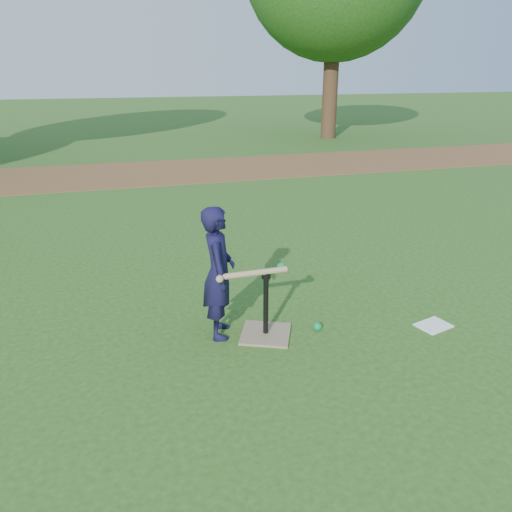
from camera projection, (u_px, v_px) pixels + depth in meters
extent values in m
plane|color=#285116|center=(227.00, 321.00, 4.72)|extent=(80.00, 80.00, 0.00)
cube|color=brown|center=(150.00, 173.00, 11.44)|extent=(24.00, 3.00, 0.01)
imported|color=black|center=(219.00, 273.00, 4.30)|extent=(0.37, 0.48, 1.18)
sphere|color=#0C8542|center=(317.00, 327.00, 4.54)|extent=(0.08, 0.08, 0.08)
cube|color=white|center=(433.00, 325.00, 4.63)|extent=(0.35, 0.30, 0.01)
cube|color=#8E755A|center=(266.00, 334.00, 4.48)|extent=(0.57, 0.57, 0.02)
cylinder|color=black|center=(266.00, 305.00, 4.38)|extent=(0.05, 0.05, 0.55)
cylinder|color=black|center=(266.00, 275.00, 4.28)|extent=(0.08, 0.08, 0.06)
cylinder|color=tan|center=(253.00, 273.00, 4.21)|extent=(0.60, 0.06, 0.05)
sphere|color=tan|center=(220.00, 279.00, 4.10)|extent=(0.06, 0.06, 0.06)
sphere|color=#0C8542|center=(281.00, 267.00, 4.35)|extent=(0.08, 0.08, 0.08)
cylinder|color=#382316|center=(330.00, 86.00, 16.63)|extent=(0.50, 0.50, 3.42)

